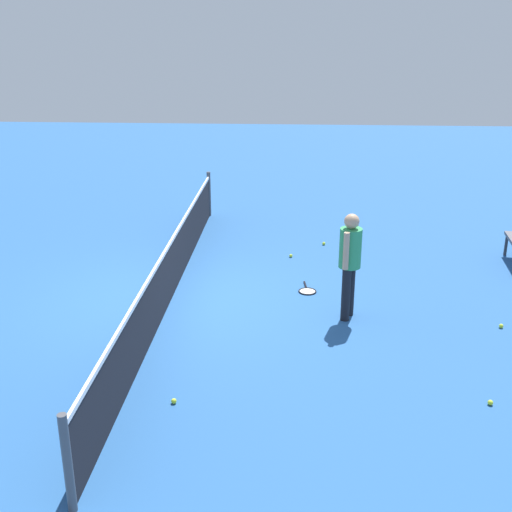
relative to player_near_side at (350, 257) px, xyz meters
name	(u,v)px	position (x,y,z in m)	size (l,w,h in m)	color
ground_plane	(171,299)	(0.53, 2.92, -1.01)	(40.00, 40.00, 0.00)	#265693
court_net	(170,271)	(0.53, 2.92, -0.51)	(10.09, 0.09, 1.07)	#4C4C51
player_near_side	(350,257)	(0.00, 0.00, 0.00)	(0.52, 0.44, 1.70)	black
tennis_racket_near_player	(307,291)	(1.00, 0.61, -1.00)	(0.60, 0.35, 0.03)	black
tennis_ball_near_player	(324,243)	(3.50, 0.23, -0.98)	(0.07, 0.07, 0.07)	#C6E033
tennis_ball_by_net	(490,403)	(-2.39, -1.57, -0.98)	(0.07, 0.07, 0.07)	#C6E033
tennis_ball_midcourt	(174,401)	(-2.60, 2.29, -0.98)	(0.07, 0.07, 0.07)	#C6E033
tennis_ball_baseline	(501,326)	(-0.24, -2.33, -0.98)	(0.07, 0.07, 0.07)	#C6E033
tennis_ball_stray_left	(291,256)	(2.70, 0.91, -0.98)	(0.07, 0.07, 0.07)	#C6E033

